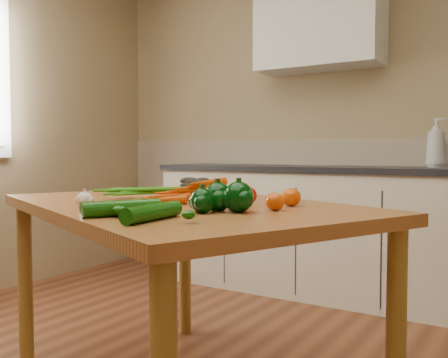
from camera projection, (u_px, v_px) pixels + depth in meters
room at (119, 81)px, 1.77m from camera, size 4.04×5.04×2.64m
counter_run at (353, 231)px, 3.40m from camera, size 2.84×0.64×1.14m
upper_cabinets at (408, 7)px, 3.27m from camera, size 2.15×0.35×0.70m
table at (178, 225)px, 1.92m from camera, size 1.76×1.48×0.80m
soap_bottle_a at (436, 143)px, 3.14m from camera, size 0.14×0.14×0.31m
soap_bottle_b at (445, 152)px, 3.22m from camera, size 0.12×0.12×0.19m
carrot_bunch at (175, 192)px, 1.95m from camera, size 0.34×0.31×0.07m
leafy_greens at (194, 180)px, 2.46m from camera, size 0.21×0.19×0.11m
garlic_bulb at (85, 199)px, 1.77m from camera, size 0.06×0.06×0.05m
pepper_a at (218, 197)px, 1.62m from camera, size 0.09×0.09×0.09m
pepper_b at (239, 197)px, 1.59m from camera, size 0.10×0.10×0.10m
pepper_c at (202, 201)px, 1.57m from camera, size 0.08×0.08×0.08m
tomato_a at (247, 196)px, 1.82m from camera, size 0.07×0.07×0.07m
tomato_b at (291, 197)px, 1.77m from camera, size 0.07×0.07×0.06m
tomato_c at (275, 202)px, 1.64m from camera, size 0.07×0.07×0.06m
zucchini_a at (152, 212)px, 1.40m from camera, size 0.07×0.24×0.05m
zucchini_b at (122, 208)px, 1.50m from camera, size 0.15×0.24×0.05m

